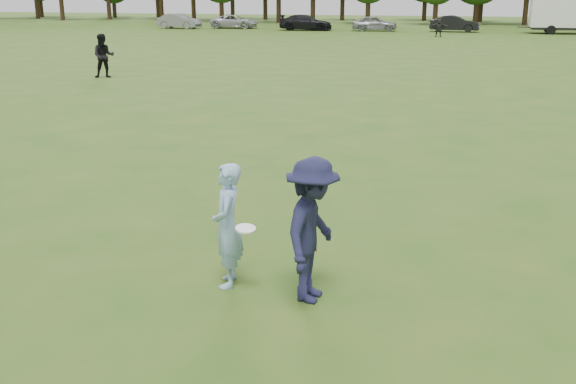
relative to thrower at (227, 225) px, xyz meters
name	(u,v)px	position (x,y,z in m)	size (l,w,h in m)	color
ground	(284,300)	(0.86, -0.30, -0.85)	(200.00, 200.00, 0.00)	#2B5217
thrower	(227,225)	(0.00, 0.00, 0.00)	(0.62, 0.41, 1.71)	#91B7E0
defender	(312,230)	(1.20, -0.15, 0.10)	(1.23, 0.71, 1.90)	#1A1C3A
player_far_a	(104,56)	(-13.01, 19.92, 0.13)	(0.96, 0.75, 1.97)	black
player_far_d	(439,27)	(0.54, 52.01, -0.03)	(1.53, 0.49, 1.65)	#282828
car_b	(179,21)	(-25.91, 58.21, -0.11)	(1.58, 4.53, 1.49)	slate
car_c	(234,22)	(-20.49, 59.98, -0.18)	(2.25, 4.88, 1.36)	#ADAEB2
car_d	(306,23)	(-12.54, 58.33, -0.10)	(2.11, 5.18, 1.50)	black
car_e	(374,23)	(-5.84, 58.93, -0.12)	(1.74, 4.33, 1.47)	gray
car_f	(454,24)	(1.69, 59.42, -0.10)	(1.60, 4.60, 1.51)	black
disc_in_play	(245,229)	(0.33, -0.22, 0.06)	(0.32, 0.32, 0.08)	white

